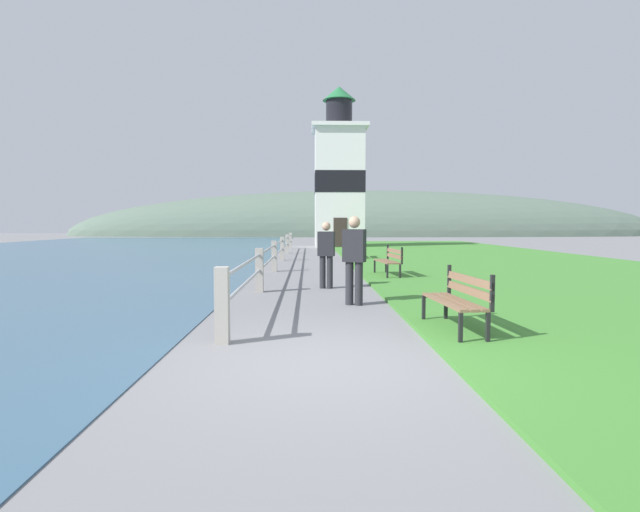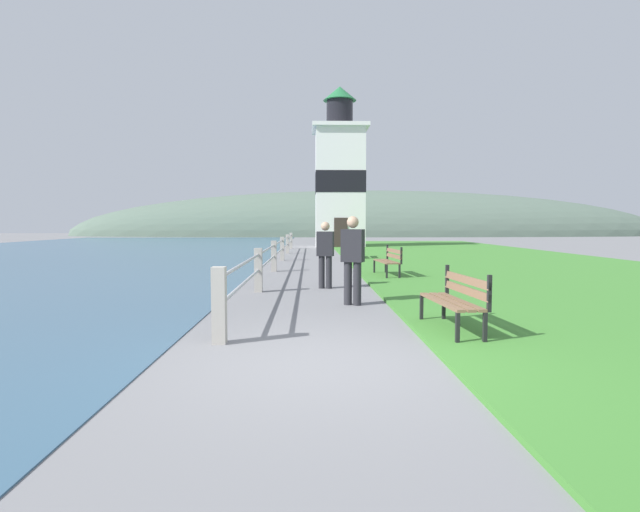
% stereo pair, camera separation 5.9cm
% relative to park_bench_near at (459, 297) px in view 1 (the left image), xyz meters
% --- Properties ---
extents(ground_plane, '(160.00, 160.00, 0.00)m').
position_rel_park_bench_near_xyz_m(ground_plane, '(-2.02, -1.57, -0.54)').
color(ground_plane, slate).
extents(grass_verge, '(12.00, 46.32, 0.06)m').
position_rel_park_bench_near_xyz_m(grass_verge, '(5.40, 13.87, -0.51)').
color(grass_verge, '#428433').
rests_on(grass_verge, ground_plane).
extents(seawall_railing, '(0.18, 25.43, 1.03)m').
position_rel_park_bench_near_xyz_m(seawall_railing, '(-3.35, 12.06, 0.07)').
color(seawall_railing, '#A8A399').
rests_on(seawall_railing, ground_plane).
extents(park_bench_near, '(0.59, 1.66, 0.94)m').
position_rel_park_bench_near_xyz_m(park_bench_near, '(0.00, 0.00, 0.00)').
color(park_bench_near, brown).
rests_on(park_bench_near, ground_plane).
extents(park_bench_midway, '(0.62, 1.72, 0.94)m').
position_rel_park_bench_near_xyz_m(park_bench_midway, '(0.25, 7.71, 0.00)').
color(park_bench_midway, brown).
rests_on(park_bench_midway, ground_plane).
extents(park_bench_far, '(0.56, 1.71, 0.94)m').
position_rel_park_bench_near_xyz_m(park_bench_far, '(-0.00, 15.43, 0.00)').
color(park_bench_far, brown).
rests_on(park_bench_far, ground_plane).
extents(lighthouse, '(3.78, 3.78, 10.96)m').
position_rel_park_bench_near_xyz_m(lighthouse, '(-0.09, 27.45, 4.17)').
color(lighthouse, white).
rests_on(lighthouse, ground_plane).
extents(person_strolling, '(0.48, 0.38, 1.75)m').
position_rel_park_bench_near_xyz_m(person_strolling, '(-1.30, 2.57, 0.41)').
color(person_strolling, '#28282D').
rests_on(person_strolling, ground_plane).
extents(person_by_railing, '(0.44, 0.30, 1.65)m').
position_rel_park_bench_near_xyz_m(person_by_railing, '(-1.76, 5.12, 0.36)').
color(person_by_railing, '#28282D').
rests_on(person_by_railing, ground_plane).
extents(distant_hillside, '(80.00, 16.00, 12.00)m').
position_rel_park_bench_near_xyz_m(distant_hillside, '(5.98, 59.31, -0.54)').
color(distant_hillside, '#566B5B').
rests_on(distant_hillside, ground_plane).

